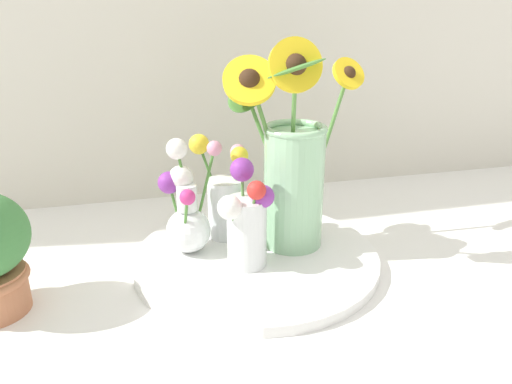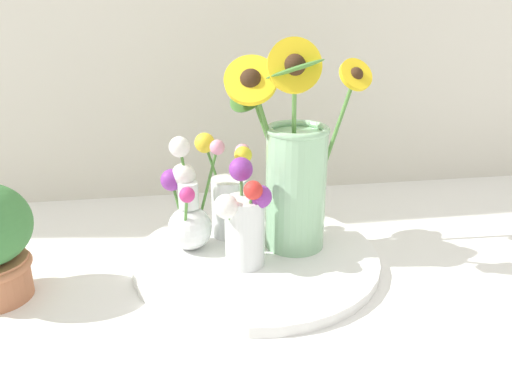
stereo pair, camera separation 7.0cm
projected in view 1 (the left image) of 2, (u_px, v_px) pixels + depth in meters
name	position (u px, v px, depth m)	size (l,w,h in m)	color
ground_plane	(297.00, 295.00, 0.79)	(6.00, 6.00, 0.00)	white
serving_tray	(256.00, 257.00, 0.88)	(0.43, 0.43, 0.02)	white
mason_jar_sunflowers	(291.00, 170.00, 0.86)	(0.28, 0.21, 0.37)	#99CC9E
vase_small_center	(247.00, 221.00, 0.81)	(0.09, 0.08, 0.18)	white
vase_bulb_right	(186.00, 211.00, 0.86)	(0.11, 0.09, 0.20)	white
vase_small_back	(225.00, 197.00, 0.92)	(0.10, 0.09, 0.19)	white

